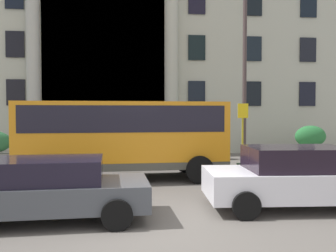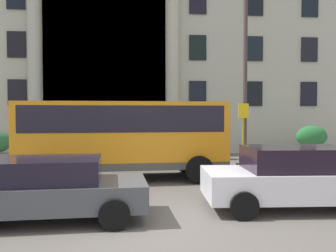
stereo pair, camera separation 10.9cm
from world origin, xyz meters
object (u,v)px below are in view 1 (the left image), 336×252
Objects in this scene: motorcycle_far_end at (71,179)px; lamppost_plaza_centre at (245,53)px; bus_stop_sign at (243,128)px; scooter_by_planter at (250,176)px; hedge_planter_east at (204,143)px; hedge_planter_entrance_left at (310,142)px; parked_estate_mid at (297,177)px; parked_coupe_end at (47,188)px; orange_minibus at (124,133)px.

motorcycle_far_end is 0.22× the size of lamppost_plaza_centre.
bus_stop_sign is 1.35× the size of scooter_by_planter.
hedge_planter_east is 0.20× the size of lamppost_plaza_centre.
lamppost_plaza_centre reaches higher than motorcycle_far_end.
motorcycle_far_end is (-10.74, -7.31, -0.34)m from hedge_planter_entrance_left.
hedge_planter_east reaches higher than parked_estate_mid.
bus_stop_sign is 9.51m from parked_coupe_end.
hedge_planter_entrance_left is (5.46, 0.01, -0.04)m from hedge_planter_east.
parked_coupe_end is at bearing -138.15° from hedge_planter_entrance_left.
orange_minibus is 3.65× the size of motorcycle_far_end.
parked_coupe_end reaches higher than motorcycle_far_end.
scooter_by_planter is 1.04× the size of motorcycle_far_end.
orange_minibus is 10.59m from hedge_planter_entrance_left.
scooter_by_planter is at bearing -127.20° from hedge_planter_entrance_left.
bus_stop_sign reaches higher than parked_coupe_end.
parked_estate_mid is at bearing 1.36° from parked_coupe_end.
lamppost_plaza_centre is (5.31, 3.28, 3.32)m from orange_minibus.
hedge_planter_entrance_left is at bearing 23.19° from lamppost_plaza_centre.
orange_minibus is at bearing -151.80° from hedge_planter_entrance_left.
bus_stop_sign reaches higher than hedge_planter_east.
lamppost_plaza_centre is at bearing 86.59° from scooter_by_planter.
bus_stop_sign is at bearing 32.77° from motorcycle_far_end.
orange_minibus is 1.57× the size of parked_estate_mid.
motorcycle_far_end is at bearing -125.88° from hedge_planter_east.
lamppost_plaza_centre is at bearing -156.81° from hedge_planter_entrance_left.
bus_stop_sign is at bearing -69.65° from hedge_planter_east.
bus_stop_sign is 1.59× the size of hedge_planter_entrance_left.
hedge_planter_entrance_left reaches higher than parked_coupe_end.
parked_coupe_end is at bearing -172.90° from parked_estate_mid.
hedge_planter_east is 7.41m from scooter_by_planter.
parked_estate_mid reaches higher than scooter_by_planter.
bus_stop_sign is at bearing -110.58° from lamppost_plaza_centre.
orange_minibus is 7.07m from lamppost_plaza_centre.
hedge_planter_entrance_left is 0.85× the size of scooter_by_planter.
parked_coupe_end is 2.44m from motorcycle_far_end.
hedge_planter_east is (-1.05, 2.82, -0.82)m from bus_stop_sign.
scooter_by_planter is at bearing -3.67° from motorcycle_far_end.
lamppost_plaza_centre reaches higher than hedge_planter_east.
bus_stop_sign reaches higher than motorcycle_far_end.
parked_estate_mid is at bearing -22.31° from motorcycle_far_end.
bus_stop_sign is 1.40× the size of motorcycle_far_end.
bus_stop_sign is 0.60× the size of parked_estate_mid.
bus_stop_sign is 6.60m from parked_estate_mid.
parked_coupe_end is at bearing -110.87° from orange_minibus.
hedge_planter_entrance_left is at bearing 0.12° from hedge_planter_east.
orange_minibus reaches higher than parked_coupe_end.
parked_coupe_end is at bearing -133.06° from bus_stop_sign.
hedge_planter_entrance_left is 0.38× the size of parked_estate_mid.
hedge_planter_entrance_left is 6.00m from lamppost_plaza_centre.
hedge_planter_entrance_left is at bearing 32.65° from bus_stop_sign.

